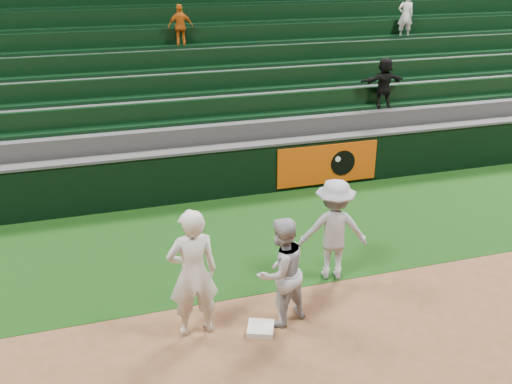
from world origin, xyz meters
TOP-DOWN VIEW (x-y plane):
  - ground at (0.00, 0.00)m, footprint 70.00×70.00m
  - foul_grass at (0.00, 3.00)m, footprint 36.00×4.20m
  - first_base at (-0.31, -0.07)m, footprint 0.53×0.53m
  - first_baseman at (-1.28, 0.22)m, footprint 0.77×0.51m
  - baserunner at (0.07, 0.11)m, footprint 1.06×0.95m
  - base_coach at (1.40, 1.10)m, footprint 1.35×1.00m
  - field_wall at (0.03, 5.20)m, footprint 36.00×0.45m
  - stadium_seating at (-0.00, 8.97)m, footprint 36.00×5.95m

SIDE VIEW (x-z plane):
  - ground at x=0.00m, z-range 0.00..0.00m
  - foul_grass at x=0.00m, z-range 0.00..0.01m
  - first_base at x=-0.31m, z-range 0.00..0.09m
  - field_wall at x=0.03m, z-range 0.01..1.26m
  - baserunner at x=0.07m, z-range 0.00..1.80m
  - base_coach at x=1.40m, z-range 0.01..1.87m
  - first_baseman at x=-1.28m, z-range 0.00..2.08m
  - stadium_seating at x=0.00m, z-range -1.08..4.49m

